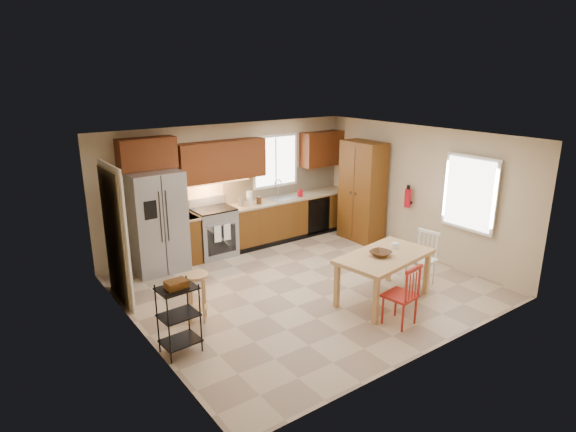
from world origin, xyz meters
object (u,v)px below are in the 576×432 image
(table_bowl, at_px, (380,256))
(fire_extinguisher, at_px, (408,198))
(chair_white, at_px, (421,259))
(bar_stool, at_px, (197,297))
(utility_cart, at_px, (179,319))
(dining_table, at_px, (383,278))
(table_jar, at_px, (395,247))
(chair_red, at_px, (400,294))
(range_stove, at_px, (214,233))
(refrigerator, at_px, (156,222))
(pantry, at_px, (362,192))
(soap_bottle, at_px, (300,192))

(table_bowl, bearing_deg, fire_extinguisher, 31.63)
(chair_white, height_order, bar_stool, chair_white)
(chair_white, height_order, table_bowl, chair_white)
(fire_extinguisher, xyz_separation_m, utility_cart, (-5.13, -0.77, -0.63))
(table_bowl, bearing_deg, dining_table, 0.00)
(table_bowl, height_order, table_jar, table_jar)
(chair_red, bearing_deg, range_stove, 93.71)
(refrigerator, xyz_separation_m, bar_stool, (-0.25, -2.11, -0.55))
(bar_stool, bearing_deg, range_stove, 79.30)
(pantry, distance_m, utility_cart, 5.29)
(pantry, distance_m, table_bowl, 2.97)
(chair_white, height_order, table_jar, chair_white)
(range_stove, height_order, dining_table, range_stove)
(bar_stool, bearing_deg, chair_white, 5.40)
(dining_table, distance_m, chair_red, 0.74)
(table_jar, bearing_deg, range_stove, 116.08)
(bar_stool, bearing_deg, table_jar, 3.02)
(range_stove, distance_m, dining_table, 3.52)
(fire_extinguisher, height_order, bar_stool, fire_extinguisher)
(pantry, bearing_deg, fire_extinguisher, -79.22)
(range_stove, xyz_separation_m, dining_table, (1.23, -3.30, -0.08))
(table_bowl, bearing_deg, chair_white, 2.73)
(soap_bottle, relative_size, pantry, 0.09)
(table_jar, bearing_deg, soap_bottle, 81.54)
(chair_red, bearing_deg, pantry, 45.82)
(soap_bottle, xyz_separation_m, fire_extinguisher, (1.15, -1.95, 0.10))
(chair_red, bearing_deg, chair_white, 19.49)
(refrigerator, xyz_separation_m, utility_cart, (-0.80, -2.74, -0.44))
(fire_extinguisher, distance_m, table_jar, 2.01)
(pantry, relative_size, table_jar, 15.96)
(range_stove, xyz_separation_m, pantry, (2.98, -0.99, 0.59))
(soap_bottle, relative_size, dining_table, 0.12)
(pantry, relative_size, utility_cart, 2.22)
(refrigerator, bearing_deg, table_jar, -49.14)
(table_jar, bearing_deg, fire_extinguisher, 35.85)
(pantry, height_order, table_jar, pantry)
(table_bowl, bearing_deg, refrigerator, 125.16)
(range_stove, bearing_deg, chair_red, -77.47)
(chair_white, distance_m, bar_stool, 3.74)
(table_jar, bearing_deg, pantry, 57.47)
(chair_white, bearing_deg, range_stove, 25.02)
(refrigerator, height_order, chair_red, refrigerator)
(bar_stool, bearing_deg, table_bowl, -1.83)
(range_stove, xyz_separation_m, soap_bottle, (2.03, -0.08, 0.54))
(table_jar, height_order, utility_cart, utility_cart)
(soap_bottle, xyz_separation_m, utility_cart, (-3.98, -2.72, -0.52))
(dining_table, bearing_deg, chair_white, -5.80)
(chair_white, bearing_deg, soap_bottle, -6.15)
(utility_cart, bearing_deg, pantry, 16.93)
(pantry, distance_m, chair_red, 3.68)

